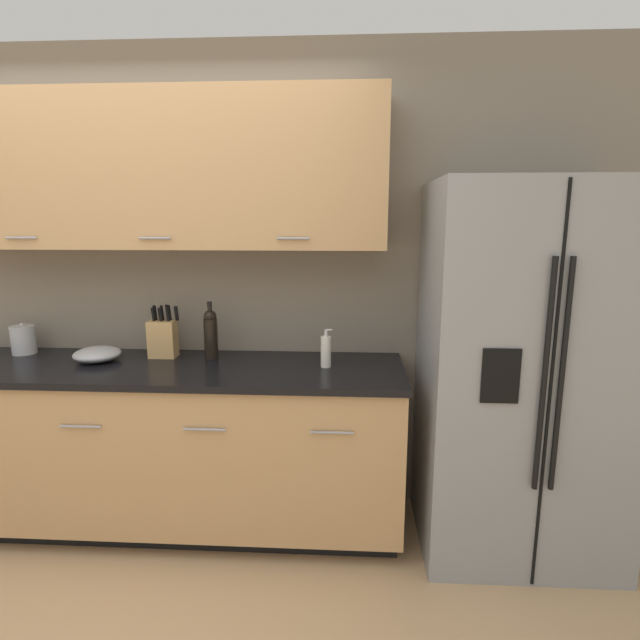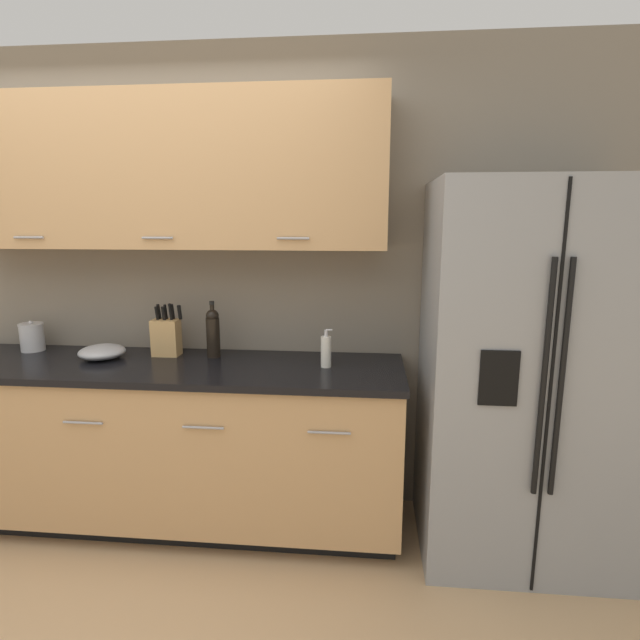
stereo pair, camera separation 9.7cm
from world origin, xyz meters
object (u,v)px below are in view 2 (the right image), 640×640
at_px(wine_bottle, 213,332).
at_px(soap_dispenser, 326,351).
at_px(knife_block, 166,336).
at_px(refrigerator, 524,375).
at_px(steel_canister, 32,337).
at_px(mixing_bowl, 102,352).

bearing_deg(wine_bottle, soap_dispenser, -11.76).
bearing_deg(knife_block, refrigerator, -5.92).
bearing_deg(knife_block, soap_dispenser, -8.65).
bearing_deg(refrigerator, soap_dispenser, 176.65).
bearing_deg(steel_canister, wine_bottle, -1.65).
relative_size(knife_block, steel_canister, 1.69).
bearing_deg(soap_dispenser, knife_block, 171.35).
relative_size(refrigerator, mixing_bowl, 7.55).
distance_m(knife_block, wine_bottle, 0.27).
height_order(steel_canister, mixing_bowl, steel_canister).
bearing_deg(refrigerator, mixing_bowl, 177.54).
height_order(knife_block, soap_dispenser, knife_block).
height_order(knife_block, mixing_bowl, knife_block).
bearing_deg(wine_bottle, knife_block, 178.83).
relative_size(refrigerator, wine_bottle, 5.90).
relative_size(wine_bottle, steel_canister, 1.77).
bearing_deg(mixing_bowl, knife_block, 16.97).
xyz_separation_m(refrigerator, knife_block, (-1.88, 0.20, 0.11)).
height_order(knife_block, wine_bottle, wine_bottle).
relative_size(refrigerator, knife_block, 6.18).
height_order(refrigerator, wine_bottle, refrigerator).
distance_m(refrigerator, mixing_bowl, 2.21).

